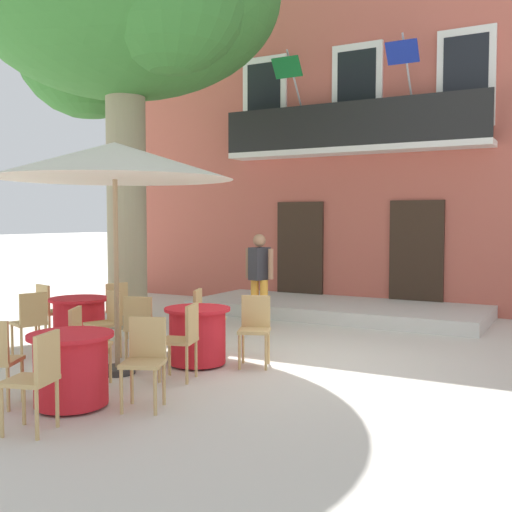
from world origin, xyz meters
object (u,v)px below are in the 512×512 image
cafe_chair_near_tree_1 (50,309)px  cafe_chair_middle_3 (205,316)px  cafe_chair_near_tree_3 (108,319)px  cafe_chair_middle_0 (141,324)px  cafe_chair_near_tree_0 (121,308)px  cafe_chair_front_2 (37,375)px  cafe_umbrella (115,162)px  cafe_table_near_tree (79,323)px  cafe_chair_front_3 (145,356)px  plane_tree (122,11)px  cafe_chair_near_tree_2 (31,320)px  cafe_table_middle (197,335)px  cafe_chair_middle_2 (255,325)px  cafe_chair_middle_1 (184,336)px  cafe_chair_front_0 (85,341)px  pedestrian_near_entrance (259,276)px  cafe_table_front (71,369)px

cafe_chair_near_tree_1 → cafe_chair_middle_3: size_ratio=1.00×
cafe_chair_near_tree_3 → cafe_chair_middle_0: 0.69m
cafe_chair_near_tree_0 → cafe_chair_front_2: bearing=-59.1°
cafe_chair_front_2 → cafe_chair_near_tree_3: bearing=120.5°
cafe_chair_near_tree_3 → cafe_umbrella: 2.30m
cafe_table_near_tree → cafe_chair_near_tree_3: 0.77m
cafe_chair_front_3 → plane_tree: bearing=132.8°
cafe_table_near_tree → cafe_chair_near_tree_0: (0.15, 0.74, 0.14)m
cafe_chair_middle_0 → cafe_table_near_tree: bearing=167.6°
cafe_chair_near_tree_0 → cafe_chair_middle_0: bearing=-39.8°
cafe_chair_near_tree_2 → cafe_chair_middle_3: same height
cafe_chair_middle_0 → cafe_chair_near_tree_0: bearing=140.2°
cafe_chair_middle_0 → cafe_chair_middle_3: bearing=70.3°
plane_tree → cafe_table_middle: bearing=-33.5°
cafe_chair_middle_0 → cafe_chair_front_3: same height
cafe_chair_middle_2 → cafe_chair_middle_3: 1.05m
cafe_chair_middle_0 → cafe_chair_middle_2: bearing=26.2°
cafe_chair_middle_3 → cafe_chair_front_2: same height
cafe_umbrella → cafe_chair_middle_2: bearing=42.6°
cafe_chair_front_3 → cafe_chair_near_tree_2: bearing=160.2°
cafe_chair_middle_1 → cafe_chair_near_tree_0: bearing=147.1°
cafe_chair_near_tree_1 → cafe_table_near_tree: bearing=-9.5°
cafe_chair_near_tree_3 → cafe_chair_middle_1: 1.72m
plane_tree → cafe_chair_middle_0: bearing=-45.8°
cafe_table_middle → cafe_chair_front_0: size_ratio=0.95×
cafe_chair_middle_1 → cafe_table_near_tree: bearing=163.7°
cafe_chair_front_0 → cafe_chair_front_2: same height
cafe_chair_near_tree_3 → cafe_chair_front_2: same height
cafe_chair_near_tree_1 → cafe_umbrella: size_ratio=0.31×
cafe_table_middle → cafe_chair_front_2: bearing=-86.5°
cafe_chair_middle_1 → pedestrian_near_entrance: bearing=103.1°
cafe_chair_middle_2 → cafe_chair_front_2: same height
plane_tree → cafe_chair_near_tree_1: plane_tree is taller
cafe_chair_middle_1 → cafe_chair_front_2: size_ratio=1.00×
cafe_chair_near_tree_3 → cafe_table_middle: 1.38m
cafe_chair_front_0 → cafe_chair_front_2: 1.50m
cafe_chair_front_0 → cafe_chair_front_3: (1.08, -0.27, 0.00)m
cafe_chair_near_tree_2 → cafe_chair_near_tree_3: 1.06m
plane_tree → cafe_table_front: size_ratio=8.52×
cafe_table_near_tree → cafe_chair_near_tree_1: cafe_chair_near_tree_1 is taller
cafe_table_near_tree → cafe_table_front: size_ratio=1.00×
cafe_chair_near_tree_0 → cafe_chair_near_tree_1: same height
cafe_chair_near_tree_1 → cafe_chair_middle_2: (3.50, 0.23, 0.00)m
cafe_table_near_tree → cafe_chair_front_3: (2.63, -1.74, 0.14)m
cafe_chair_near_tree_0 → cafe_umbrella: size_ratio=0.31×
cafe_chair_front_2 → cafe_chair_near_tree_2: bearing=139.8°
cafe_table_near_tree → cafe_chair_near_tree_3: size_ratio=0.95×
plane_tree → cafe_chair_front_3: plane_tree is taller
cafe_chair_front_3 → cafe_umbrella: bearing=142.2°
cafe_chair_middle_3 → cafe_chair_front_3: bearing=-70.3°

